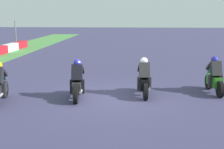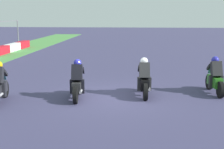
% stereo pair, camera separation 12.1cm
% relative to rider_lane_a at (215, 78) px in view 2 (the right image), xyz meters
% --- Properties ---
extents(ground_plane, '(120.00, 120.00, 0.00)m').
position_rel_rider_lane_a_xyz_m(ground_plane, '(-0.94, 4.15, -0.62)').
color(ground_plane, '#3B395B').
extents(rider_lane_a, '(2.04, 0.56, 1.51)m').
position_rel_rider_lane_a_xyz_m(rider_lane_a, '(0.00, 0.00, 0.00)').
color(rider_lane_a, black).
rests_on(rider_lane_a, ground_plane).
extents(rider_lane_b, '(2.04, 0.55, 1.51)m').
position_rel_rider_lane_a_xyz_m(rider_lane_b, '(-0.59, 2.87, 0.00)').
color(rider_lane_b, black).
rests_on(rider_lane_b, ground_plane).
extents(rider_lane_c, '(2.04, 0.55, 1.51)m').
position_rel_rider_lane_a_xyz_m(rider_lane_c, '(-1.25, 5.41, 0.00)').
color(rider_lane_c, black).
rests_on(rider_lane_c, ground_plane).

